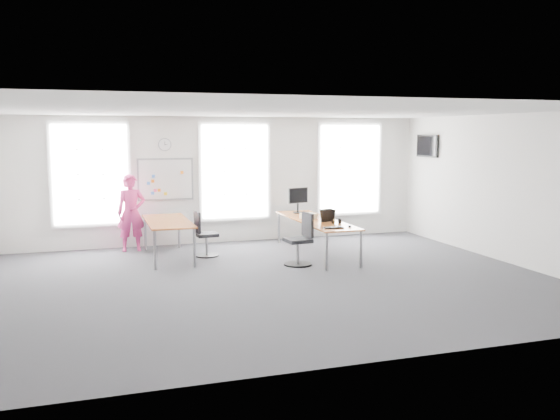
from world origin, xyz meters
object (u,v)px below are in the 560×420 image
object	(u,v)px
keyboard	(333,228)
monitor	(298,198)
desk_right	(316,222)
chair_left	(204,237)
headphones	(336,221)
desk_left	(168,224)
chair_right	(301,242)
person	(131,213)

from	to	relation	value
keyboard	monitor	world-z (taller)	monitor
desk_right	chair_left	distance (m)	2.42
monitor	headphones	bearing A→B (deg)	-100.21
desk_right	headphones	xyz separation A→B (m)	(0.19, -0.68, 0.10)
desk_right	desk_left	xyz separation A→B (m)	(-3.10, 0.57, 0.02)
chair_right	person	xyz separation A→B (m)	(-3.10, 2.50, 0.40)
headphones	keyboard	bearing A→B (deg)	-120.99
chair_left	monitor	xyz separation A→B (m)	(2.33, 0.57, 0.69)
chair_left	chair_right	bearing A→B (deg)	-134.46
desk_right	chair_left	size ratio (longest dim) A/B	3.24
desk_left	chair_left	bearing A→B (deg)	-3.68
desk_right	person	distance (m)	4.10
desk_left	keyboard	distance (m)	3.49
desk_left	monitor	bearing A→B (deg)	9.55
person	monitor	size ratio (longest dim) A/B	2.89
chair_right	monitor	size ratio (longest dim) A/B	1.76
desk_right	headphones	bearing A→B (deg)	-74.68
desk_right	headphones	world-z (taller)	headphones
chair_right	headphones	bearing A→B (deg)	98.83
chair_left	monitor	size ratio (longest dim) A/B	1.63
desk_left	monitor	world-z (taller)	monitor
desk_right	keyboard	size ratio (longest dim) A/B	7.76
desk_left	headphones	distance (m)	3.51
keyboard	monitor	distance (m)	2.35
headphones	chair_right	bearing A→B (deg)	-168.56
keyboard	chair_left	bearing A→B (deg)	144.91
monitor	person	bearing A→B (deg)	155.05
chair_left	keyboard	world-z (taller)	chair_left
person	headphones	distance (m)	4.57
chair_right	monitor	world-z (taller)	monitor
person	keyboard	xyz separation A→B (m)	(3.65, -2.85, -0.08)
desk_right	headphones	size ratio (longest dim) A/B	16.79
headphones	monitor	bearing A→B (deg)	93.95
desk_left	headphones	xyz separation A→B (m)	(3.28, -1.24, 0.08)
chair_left	headphones	distance (m)	2.83
chair_left	headphones	world-z (taller)	chair_left
person	keyboard	bearing A→B (deg)	-38.55
monitor	desk_right	bearing A→B (deg)	-105.74
headphones	chair_left	bearing A→B (deg)	151.96
person	headphones	world-z (taller)	person
desk_right	chair_right	xyz separation A→B (m)	(-0.67, -0.89, -0.26)
person	headphones	size ratio (longest dim) A/B	9.18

